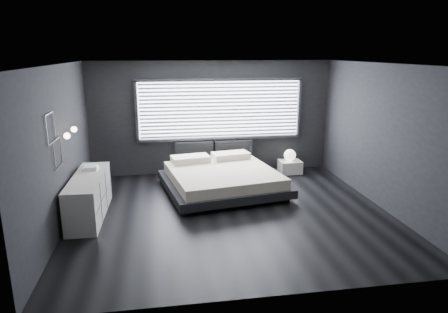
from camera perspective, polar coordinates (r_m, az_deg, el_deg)
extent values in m
plane|color=black|center=(7.77, 1.00, -8.03)|extent=(6.00, 6.00, 0.00)
plane|color=white|center=(7.16, 1.10, 13.08)|extent=(6.00, 6.00, 0.00)
cube|color=black|center=(10.01, -1.72, 5.53)|extent=(6.00, 0.04, 2.80)
cube|color=black|center=(4.76, 6.86, -5.18)|extent=(6.00, 0.04, 2.80)
cube|color=black|center=(7.44, -22.36, 1.13)|extent=(0.04, 5.50, 2.80)
cube|color=black|center=(8.39, 21.67, 2.66)|extent=(0.04, 5.50, 2.80)
cube|color=white|center=(9.99, -0.57, 6.74)|extent=(4.00, 0.02, 1.38)
cube|color=#47474C|center=(9.87, -12.41, 6.29)|extent=(0.06, 0.08, 1.48)
cube|color=#47474C|center=(10.45, 10.67, 6.85)|extent=(0.06, 0.08, 1.48)
cube|color=#47474C|center=(9.88, -0.55, 10.91)|extent=(4.14, 0.08, 0.06)
cube|color=#47474C|center=(10.09, -0.53, 2.60)|extent=(4.14, 0.08, 0.06)
cube|color=silver|center=(9.93, -0.52, 6.69)|extent=(3.94, 0.03, 1.32)
cube|color=black|center=(10.02, -4.27, 0.66)|extent=(0.96, 0.16, 0.52)
cube|color=black|center=(10.15, 1.36, 0.88)|extent=(0.96, 0.16, 0.52)
cylinder|color=silver|center=(7.43, -22.05, 2.73)|extent=(0.10, 0.02, 0.02)
sphere|color=#FFE5B7|center=(7.42, -21.52, 2.76)|extent=(0.11, 0.11, 0.11)
cylinder|color=silver|center=(8.01, -21.13, 3.63)|extent=(0.10, 0.02, 0.02)
sphere|color=#FFE5B7|center=(7.99, -20.64, 3.65)|extent=(0.11, 0.11, 0.11)
cube|color=#47474C|center=(6.79, -23.73, 5.62)|extent=(0.01, 0.46, 0.02)
cube|color=#47474C|center=(6.87, -23.33, 1.84)|extent=(0.01, 0.46, 0.02)
cube|color=#47474C|center=(7.04, -23.08, 4.08)|extent=(0.01, 0.02, 0.46)
cube|color=#47474C|center=(6.60, -24.00, 3.34)|extent=(0.01, 0.02, 0.46)
cube|color=#47474C|center=(7.10, -22.85, 2.21)|extent=(0.01, 0.46, 0.02)
cube|color=#47474C|center=(7.21, -22.49, -1.36)|extent=(0.01, 0.46, 0.02)
cube|color=#47474C|center=(7.37, -22.27, 0.86)|extent=(0.01, 0.02, 0.46)
cube|color=#47474C|center=(6.94, -23.09, -0.05)|extent=(0.01, 0.02, 0.46)
cube|color=black|center=(7.76, -5.41, -7.77)|extent=(0.16, 0.16, 0.09)
cube|color=black|center=(8.47, 8.76, -5.91)|extent=(0.16, 0.16, 0.09)
cube|color=black|center=(9.51, -8.14, -3.54)|extent=(0.16, 0.16, 0.09)
cube|color=black|center=(10.09, 3.79, -2.33)|extent=(0.16, 0.16, 0.09)
cube|color=black|center=(8.85, -0.19, -3.89)|extent=(2.83, 2.74, 0.18)
cube|color=beige|center=(8.78, -0.20, -2.64)|extent=(2.54, 2.54, 0.22)
cube|color=beige|center=(9.40, -4.82, -0.35)|extent=(0.94, 0.61, 0.15)
cube|color=beige|center=(9.68, 0.96, 0.16)|extent=(0.94, 0.61, 0.15)
cube|color=silver|center=(10.33, 9.40, -1.44)|extent=(0.55, 0.46, 0.32)
sphere|color=white|center=(10.24, 9.39, 0.19)|extent=(0.30, 0.30, 0.30)
cube|color=silver|center=(7.92, -18.71, -5.38)|extent=(0.58, 1.96, 0.78)
cube|color=#47474C|center=(7.87, -16.73, -5.34)|extent=(0.04, 1.93, 0.76)
cube|color=white|center=(8.25, -18.56, -1.56)|extent=(0.29, 0.37, 0.04)
cube|color=white|center=(8.22, -18.53, -1.35)|extent=(0.27, 0.34, 0.03)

